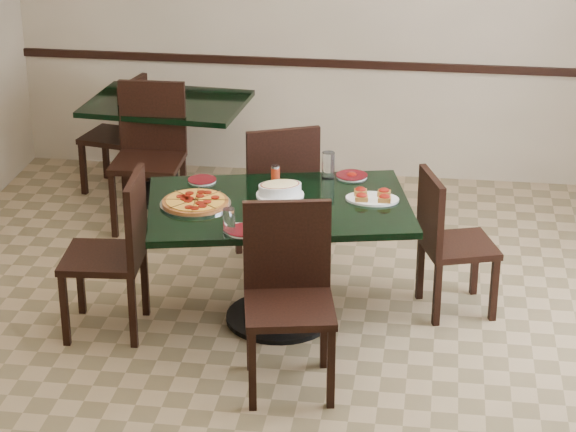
# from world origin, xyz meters

# --- Properties ---
(floor) EXTENTS (5.50, 5.50, 0.00)m
(floor) POSITION_xyz_m (0.00, 0.00, 0.00)
(floor) COLOR #87704E
(floor) RESTS_ON ground
(room_shell) EXTENTS (5.50, 5.50, 5.50)m
(room_shell) POSITION_xyz_m (1.02, 1.73, 1.17)
(room_shell) COLOR white
(room_shell) RESTS_ON floor
(main_table) EXTENTS (1.66, 1.26, 0.75)m
(main_table) POSITION_xyz_m (-0.09, 0.27, 0.57)
(main_table) COLOR black
(main_table) RESTS_ON floor
(back_table) EXTENTS (1.19, 0.91, 0.75)m
(back_table) POSITION_xyz_m (-1.19, 2.09, 0.52)
(back_table) COLOR black
(back_table) RESTS_ON floor
(chair_far) EXTENTS (0.61, 0.61, 1.00)m
(chair_far) POSITION_xyz_m (-0.19, 0.96, 0.56)
(chair_far) COLOR black
(chair_far) RESTS_ON floor
(chair_near) EXTENTS (0.54, 0.54, 0.99)m
(chair_near) POSITION_xyz_m (0.06, -0.39, 0.56)
(chair_near) COLOR black
(chair_near) RESTS_ON floor
(chair_right) EXTENTS (0.52, 0.52, 0.88)m
(chair_right) POSITION_xyz_m (0.87, 0.52, 0.49)
(chair_right) COLOR black
(chair_right) RESTS_ON floor
(chair_left) EXTENTS (0.48, 0.48, 0.96)m
(chair_left) POSITION_xyz_m (-0.98, 0.02, 0.54)
(chair_left) COLOR black
(chair_left) RESTS_ON floor
(back_chair_near) EXTENTS (0.48, 0.48, 1.01)m
(back_chair_near) POSITION_xyz_m (-1.20, 1.61, 0.57)
(back_chair_near) COLOR black
(back_chair_near) RESTS_ON floor
(back_chair_left) EXTENTS (0.49, 0.49, 0.88)m
(back_chair_left) POSITION_xyz_m (-1.56, 2.16, 0.49)
(back_chair_left) COLOR black
(back_chair_left) RESTS_ON floor
(pepperoni_pizza) EXTENTS (0.41, 0.41, 0.04)m
(pepperoni_pizza) POSITION_xyz_m (-0.56, 0.18, 0.77)
(pepperoni_pizza) COLOR silver
(pepperoni_pizza) RESTS_ON main_table
(lasagna_casserole) EXTENTS (0.29, 0.28, 0.09)m
(lasagna_casserole) POSITION_xyz_m (-0.10, 0.38, 0.80)
(lasagna_casserole) COLOR silver
(lasagna_casserole) RESTS_ON main_table
(bread_basket) EXTENTS (0.25, 0.21, 0.09)m
(bread_basket) POSITION_xyz_m (0.11, -0.01, 0.79)
(bread_basket) COLOR brown
(bread_basket) RESTS_ON main_table
(bruschetta_platter) EXTENTS (0.31, 0.22, 0.05)m
(bruschetta_platter) POSITION_xyz_m (0.44, 0.39, 0.77)
(bruschetta_platter) COLOR silver
(bruschetta_platter) RESTS_ON main_table
(side_plate_near) EXTENTS (0.19, 0.19, 0.02)m
(side_plate_near) POSITION_xyz_m (-0.22, -0.16, 0.76)
(side_plate_near) COLOR silver
(side_plate_near) RESTS_ON main_table
(side_plate_far_r) EXTENTS (0.19, 0.19, 0.03)m
(side_plate_far_r) POSITION_xyz_m (0.29, 0.74, 0.76)
(side_plate_far_r) COLOR silver
(side_plate_far_r) RESTS_ON main_table
(side_plate_far_l) EXTENTS (0.17, 0.17, 0.02)m
(side_plate_far_l) POSITION_xyz_m (-0.59, 0.54, 0.76)
(side_plate_far_l) COLOR silver
(side_plate_far_l) RESTS_ON main_table
(napkin_setting) EXTENTS (0.19, 0.19, 0.01)m
(napkin_setting) POSITION_xyz_m (-0.20, -0.12, 0.75)
(napkin_setting) COLOR silver
(napkin_setting) RESTS_ON main_table
(water_glass_a) EXTENTS (0.08, 0.08, 0.17)m
(water_glass_a) POSITION_xyz_m (0.15, 0.70, 0.83)
(water_glass_a) COLOR white
(water_glass_a) RESTS_ON main_table
(water_glass_b) EXTENTS (0.07, 0.07, 0.14)m
(water_glass_b) POSITION_xyz_m (-0.29, -0.19, 0.82)
(water_glass_b) COLOR white
(water_glass_b) RESTS_ON main_table
(pepper_shaker) EXTENTS (0.05, 0.05, 0.09)m
(pepper_shaker) POSITION_xyz_m (-0.16, 0.62, 0.80)
(pepper_shaker) COLOR #A93712
(pepper_shaker) RESTS_ON main_table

